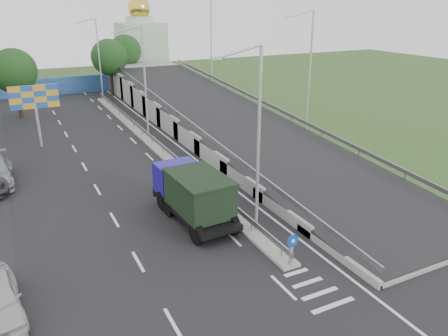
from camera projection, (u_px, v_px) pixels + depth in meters
ground at (318, 293)px, 19.43m from camera, size 160.00×160.00×0.00m
road_surface at (132, 164)px, 34.90m from camera, size 26.00×90.00×0.04m
median at (152, 144)px, 39.46m from camera, size 1.00×44.00×0.20m
overpass_ramp at (226, 117)px, 42.01m from camera, size 10.00×50.00×3.50m
median_guardrail at (152, 137)px, 39.23m from camera, size 0.09×44.00×0.71m
sign_bollard at (292, 250)px, 20.88m from camera, size 0.64×0.23×1.67m
lamp_post_near at (256, 133)px, 22.43m from camera, size 2.74×0.18×10.08m
lamp_post_mid at (143, 77)px, 39.15m from camera, size 2.74×0.18×10.08m
lamp_post_far at (97, 55)px, 55.87m from camera, size 2.74×0.18×10.08m
blue_wall at (62, 86)px, 60.81m from camera, size 30.00×0.50×2.40m
church at (141, 46)px, 71.88m from camera, size 7.00×7.00×13.80m
billboard at (35, 100)px, 37.60m from camera, size 4.00×0.24×5.50m
tree_left_mid at (14, 71)px, 46.86m from camera, size 4.80×4.80×7.60m
tree_median_far at (109, 57)px, 58.56m from camera, size 4.80×4.80×7.60m
tree_ramp_far at (125, 51)px, 66.08m from camera, size 4.80×4.80×7.60m
dump_truck at (193, 193)px, 25.50m from camera, size 2.95×7.08×3.07m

